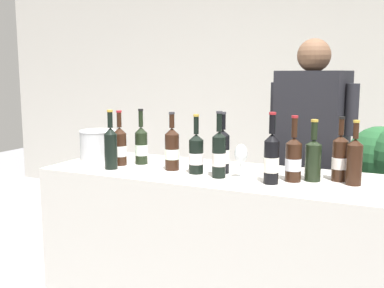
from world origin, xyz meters
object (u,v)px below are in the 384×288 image
wine_bottle_0 (120,146)px  wine_bottle_10 (111,146)px  wine_bottle_1 (354,160)px  wine_bottle_7 (141,145)px  wine_bottle_2 (172,149)px  wine_bottle_11 (196,153)px  wine_glass (241,155)px  ice_bucket (98,145)px  wine_bottle_3 (271,158)px  wine_bottle_9 (340,158)px  wine_bottle_4 (313,158)px  person_server (309,174)px  wine_bottle_8 (219,154)px  wine_bottle_6 (293,159)px  wine_bottle_5 (223,151)px

wine_bottle_0 → wine_bottle_10: bearing=-81.2°
wine_bottle_0 → wine_bottle_1: bearing=3.2°
wine_bottle_1 → wine_bottle_7: size_ratio=0.96×
wine_bottle_2 → wine_bottle_11: wine_bottle_2 is taller
wine_bottle_0 → wine_bottle_1: size_ratio=1.02×
wine_glass → ice_bucket: ice_bucket is taller
wine_bottle_11 → wine_glass: bearing=0.3°
wine_bottle_3 → wine_bottle_9: (0.30, 0.21, -0.01)m
wine_bottle_2 → wine_bottle_10: size_ratio=0.97×
wine_glass → wine_bottle_4: bearing=14.3°
wine_bottle_0 → ice_bucket: bearing=159.5°
wine_bottle_2 → wine_glass: (0.42, -0.02, -0.00)m
wine_bottle_1 → wine_bottle_3: (-0.38, -0.15, 0.01)m
wine_bottle_2 → wine_bottle_4: wine_bottle_2 is taller
person_server → wine_bottle_9: bearing=-66.5°
ice_bucket → wine_glass: bearing=-5.7°
wine_bottle_11 → ice_bucket: 0.74m
wine_bottle_10 → wine_bottle_8: bearing=5.3°
wine_bottle_6 → wine_bottle_10: bearing=-172.1°
wine_glass → wine_bottle_10: bearing=-172.2°
wine_bottle_4 → wine_bottle_8: size_ratio=0.90×
wine_bottle_7 → wine_bottle_9: 1.15m
wine_bottle_5 → wine_bottle_6: wine_bottle_5 is taller
wine_bottle_6 → wine_bottle_10: size_ratio=0.99×
wine_bottle_3 → wine_bottle_10: bearing=-177.3°
wine_bottle_8 → wine_bottle_10: bearing=-174.7°
wine_bottle_3 → wine_bottle_5: size_ratio=1.06×
wine_bottle_5 → wine_bottle_7: wine_bottle_5 is taller
ice_bucket → wine_bottle_7: bearing=0.4°
wine_bottle_4 → wine_bottle_7: bearing=179.5°
wine_bottle_7 → wine_bottle_10: bearing=-111.5°
wine_bottle_3 → wine_bottle_4: (0.18, 0.15, -0.01)m
wine_bottle_6 → ice_bucket: 1.26m
wine_bottle_0 → wine_bottle_7: 0.13m
wine_bottle_0 → wine_bottle_3: wine_bottle_3 is taller
wine_bottle_6 → ice_bucket: bearing=177.3°
wine_bottle_5 → ice_bucket: (-0.86, 0.03, -0.03)m
ice_bucket → person_server: person_server is taller
wine_bottle_1 → wine_bottle_6: 0.29m
wine_bottle_6 → wine_bottle_1: bearing=9.9°
wine_bottle_3 → wine_bottle_4: wine_bottle_3 is taller
wine_bottle_1 → ice_bucket: wine_bottle_1 is taller
wine_bottle_10 → ice_bucket: size_ratio=1.47×
wine_bottle_7 → wine_bottle_9: (1.15, 0.05, 0.00)m
wine_bottle_0 → wine_bottle_11: (0.51, -0.02, -0.00)m
wine_bottle_8 → wine_bottle_10: (-0.64, -0.06, 0.00)m
wine_bottle_11 → wine_bottle_4: bearing=8.5°
wine_bottle_3 → wine_bottle_11: bearing=172.5°
ice_bucket → wine_bottle_8: bearing=-9.1°
wine_bottle_11 → person_server: bearing=57.4°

